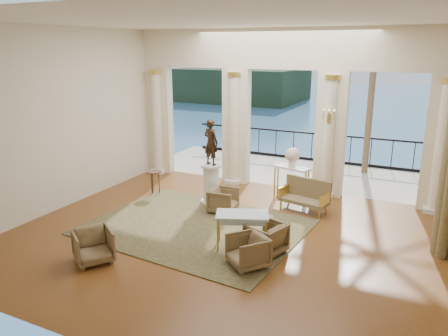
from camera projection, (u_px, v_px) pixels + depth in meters
The scene contains 21 objects.
floor at pixel (221, 237), 9.49m from camera, with size 9.00×9.00×0.00m, color #46290E.
room_walls at pixel (193, 112), 7.75m from camera, with size 9.00×9.00×9.00m.
arcade at pixel (282, 100), 12.11m from camera, with size 9.00×0.56×4.50m.
terrace at pixel (298, 173), 14.53m from camera, with size 10.00×3.60×0.10m, color #A69D89.
balustrade at pixel (312, 149), 15.79m from camera, with size 9.00×0.06×1.03m.
palm_tree at pixel (376, 43), 13.27m from camera, with size 2.00×2.00×4.50m.
headland at pixel (243, 84), 83.56m from camera, with size 22.00×18.00×6.00m, color black.
sea at pixel (405, 118), 63.08m from camera, with size 160.00×160.00×0.00m, color #2B5780.
wall_sconce at pixel (329, 117), 11.34m from camera, with size 0.30×0.11×0.33m.
rug at pixel (195, 227), 10.01m from camera, with size 4.70×3.66×0.02m, color #2E301A.
armchair_a at pixel (93, 244), 8.35m from camera, with size 0.69×0.65×0.71m, color #4D4025.
armchair_b at pixel (248, 250), 8.16m from camera, with size 0.66×0.62×0.68m, color #4D4025.
armchair_c at pixel (266, 237), 8.70m from camera, with size 0.68×0.64×0.70m, color #4D4025.
armchair_d at pixel (223, 199), 10.87m from camera, with size 0.65×0.61×0.67m, color #4D4025.
settee at pixel (305, 195), 10.96m from camera, with size 1.31×0.76×0.82m.
game_table at pixel (242, 217), 8.89m from camera, with size 1.21×0.94×0.73m.
pedestal at pixel (211, 185), 11.45m from camera, with size 0.57×0.57×1.05m.
statue at pixel (211, 142), 11.14m from camera, with size 0.43×0.28×1.19m, color black.
console_table at pixel (292, 172), 11.68m from camera, with size 1.02×0.59×0.91m.
urn at pixel (292, 156), 11.56m from camera, with size 0.39×0.39×0.52m.
side_table at pixel (154, 175), 12.16m from camera, with size 0.40×0.40×0.66m.
Camera 1 is at (3.87, -7.83, 4.01)m, focal length 35.00 mm.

